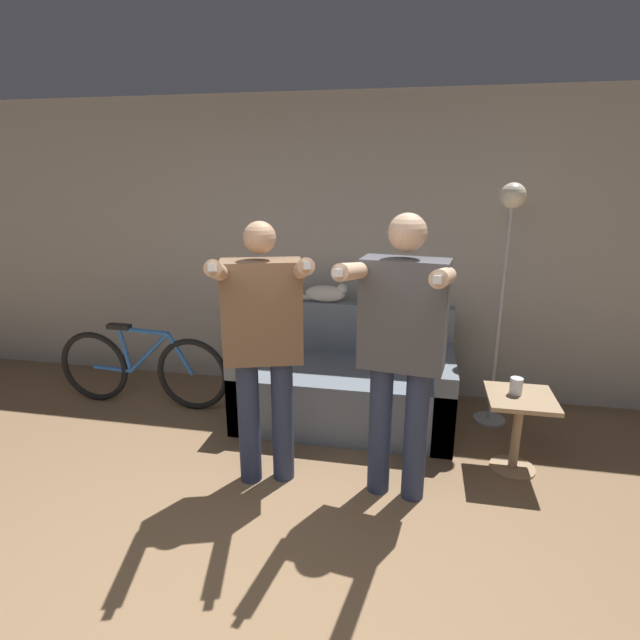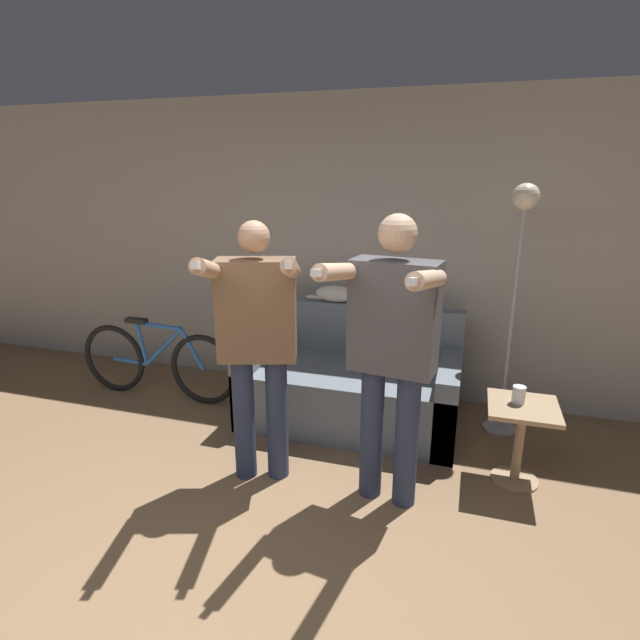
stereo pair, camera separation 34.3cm
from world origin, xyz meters
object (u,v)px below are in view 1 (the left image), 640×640
Objects in this scene: person_left at (263,338)px; cup at (516,386)px; side_table at (518,418)px; person_right at (402,341)px; floor_lamp at (507,253)px; bicycle at (142,369)px; couch at (345,385)px; cat at (326,293)px.

person_left is 1.70m from cup.
person_right is at bearing -150.72° from side_table.
person_right is 0.98m from cup.
person_right is at bearing -148.36° from cup.
floor_lamp is 1.21× the size of bicycle.
floor_lamp reaches higher than bicycle.
person_left is 1.08× the size of bicycle.
person_right is 1.12× the size of bicycle.
person_left is 1.96m from floor_lamp.
person_right is 1.39m from floor_lamp.
person_left is (-0.38, -0.95, 0.70)m from couch.
side_table is (1.47, -0.85, -0.58)m from cat.
person_left reaches higher than cup.
person_right is 3.77× the size of cat.
person_left reaches higher than couch.
person_right is 15.39× the size of cup.
cup is at bearing -86.91° from floor_lamp.
couch is 1.29m from person_right.
cat is (-0.68, 1.29, -0.06)m from person_right.
floor_lamp is at bearing 18.59° from person_left.
couch reaches higher than side_table.
person_right reaches higher than side_table.
couch is at bearing 123.79° from person_right.
floor_lamp reaches higher than cat.
person_left reaches higher than bicycle.
couch is 3.08× the size of side_table.
couch is 1.24m from person_left.
floor_lamp is 3.12m from bicycle.
couch is 1.76m from bicycle.
person_left is 0.83m from person_right.
person_left is 1.30m from cat.
cat is at bearing 65.64° from person_left.
couch is at bearing -56.36° from cat.
person_left is at bearing -96.75° from cat.
floor_lamp is (0.71, 1.13, 0.36)m from person_right.
person_left reaches higher than cat.
couch is 0.89× the size of floor_lamp.
floor_lamp is (1.55, 1.13, 0.39)m from person_left.
cup is at bearing 145.19° from side_table.
floor_lamp reaches higher than side_table.
person_right reaches higher than couch.
bicycle reaches higher than cup.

